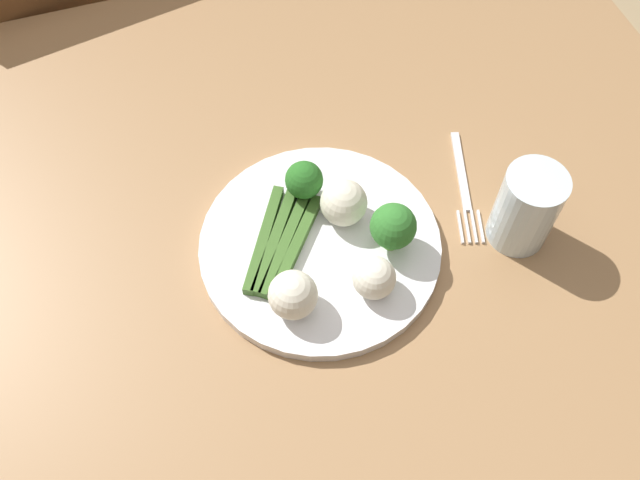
{
  "coord_description": "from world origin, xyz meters",
  "views": [
    {
      "loc": [
        0.12,
        0.34,
        1.43
      ],
      "look_at": [
        -0.01,
        -0.04,
        0.77
      ],
      "focal_mm": 38.25,
      "sensor_mm": 36.0,
      "label": 1
    }
  ],
  "objects_px": {
    "broccoli_back": "(304,180)",
    "water_glass": "(526,208)",
    "dining_table": "(323,319)",
    "broccoli_near_center": "(393,227)",
    "plate": "(320,246)",
    "asparagus_bundle": "(280,242)",
    "cauliflower_mid": "(293,295)",
    "fork": "(464,187)",
    "chair": "(104,69)",
    "cauliflower_back_right": "(374,278)",
    "cauliflower_front_left": "(344,203)"
  },
  "relations": [
    {
      "from": "chair",
      "to": "fork",
      "type": "relative_size",
      "value": 5.32
    },
    {
      "from": "cauliflower_mid",
      "to": "water_glass",
      "type": "xyz_separation_m",
      "value": [
        -0.28,
        -0.02,
        0.01
      ]
    },
    {
      "from": "water_glass",
      "to": "cauliflower_mid",
      "type": "bearing_deg",
      "value": 3.52
    },
    {
      "from": "cauliflower_front_left",
      "to": "plate",
      "type": "bearing_deg",
      "value": 35.12
    },
    {
      "from": "dining_table",
      "to": "broccoli_near_center",
      "type": "xyz_separation_m",
      "value": [
        -0.08,
        -0.01,
        0.16
      ]
    },
    {
      "from": "broccoli_back",
      "to": "fork",
      "type": "bearing_deg",
      "value": 168.28
    },
    {
      "from": "dining_table",
      "to": "fork",
      "type": "xyz_separation_m",
      "value": [
        -0.2,
        -0.07,
        0.11
      ]
    },
    {
      "from": "chair",
      "to": "asparagus_bundle",
      "type": "relative_size",
      "value": 6.07
    },
    {
      "from": "fork",
      "to": "asparagus_bundle",
      "type": "bearing_deg",
      "value": -69.41
    },
    {
      "from": "broccoli_back",
      "to": "cauliflower_mid",
      "type": "bearing_deg",
      "value": 67.85
    },
    {
      "from": "plate",
      "to": "asparagus_bundle",
      "type": "relative_size",
      "value": 1.92
    },
    {
      "from": "cauliflower_front_left",
      "to": "broccoli_back",
      "type": "bearing_deg",
      "value": -50.21
    },
    {
      "from": "chair",
      "to": "cauliflower_back_right",
      "type": "height_order",
      "value": "chair"
    },
    {
      "from": "plate",
      "to": "water_glass",
      "type": "distance_m",
      "value": 0.23
    },
    {
      "from": "dining_table",
      "to": "chair",
      "type": "xyz_separation_m",
      "value": [
        0.21,
        -0.68,
        -0.15
      ]
    },
    {
      "from": "plate",
      "to": "cauliflower_front_left",
      "type": "height_order",
      "value": "cauliflower_front_left"
    },
    {
      "from": "cauliflower_front_left",
      "to": "water_glass",
      "type": "xyz_separation_m",
      "value": [
        -0.19,
        0.08,
        0.01
      ]
    },
    {
      "from": "broccoli_back",
      "to": "broccoli_near_center",
      "type": "bearing_deg",
      "value": 127.71
    },
    {
      "from": "broccoli_back",
      "to": "cauliflower_mid",
      "type": "relative_size",
      "value": 1.02
    },
    {
      "from": "chair",
      "to": "fork",
      "type": "bearing_deg",
      "value": 112.66
    },
    {
      "from": "chair",
      "to": "cauliflower_front_left",
      "type": "bearing_deg",
      "value": 101.34
    },
    {
      "from": "plate",
      "to": "fork",
      "type": "relative_size",
      "value": 1.69
    },
    {
      "from": "chair",
      "to": "cauliflower_front_left",
      "type": "relative_size",
      "value": 16.08
    },
    {
      "from": "cauliflower_back_right",
      "to": "chair",
      "type": "bearing_deg",
      "value": -70.54
    },
    {
      "from": "cauliflower_mid",
      "to": "cauliflower_front_left",
      "type": "bearing_deg",
      "value": -133.54
    },
    {
      "from": "plate",
      "to": "fork",
      "type": "height_order",
      "value": "plate"
    },
    {
      "from": "fork",
      "to": "dining_table",
      "type": "bearing_deg",
      "value": -55.35
    },
    {
      "from": "broccoli_near_center",
      "to": "cauliflower_front_left",
      "type": "height_order",
      "value": "broccoli_near_center"
    },
    {
      "from": "cauliflower_mid",
      "to": "water_glass",
      "type": "relative_size",
      "value": 0.51
    },
    {
      "from": "dining_table",
      "to": "water_glass",
      "type": "xyz_separation_m",
      "value": [
        -0.23,
        0.01,
        0.16
      ]
    },
    {
      "from": "chair",
      "to": "cauliflower_front_left",
      "type": "distance_m",
      "value": 0.73
    },
    {
      "from": "broccoli_back",
      "to": "cauliflower_back_right",
      "type": "height_order",
      "value": "broccoli_back"
    },
    {
      "from": "cauliflower_mid",
      "to": "fork",
      "type": "distance_m",
      "value": 0.27
    },
    {
      "from": "asparagus_bundle",
      "to": "broccoli_near_center",
      "type": "height_order",
      "value": "broccoli_near_center"
    },
    {
      "from": "broccoli_near_center",
      "to": "chair",
      "type": "bearing_deg",
      "value": -66.47
    },
    {
      "from": "dining_table",
      "to": "cauliflower_mid",
      "type": "relative_size",
      "value": 20.95
    },
    {
      "from": "broccoli_back",
      "to": "plate",
      "type": "bearing_deg",
      "value": 87.69
    },
    {
      "from": "plate",
      "to": "asparagus_bundle",
      "type": "xyz_separation_m",
      "value": [
        0.04,
        -0.01,
        0.01
      ]
    },
    {
      "from": "broccoli_near_center",
      "to": "broccoli_back",
      "type": "height_order",
      "value": "broccoli_near_center"
    },
    {
      "from": "cauliflower_front_left",
      "to": "dining_table",
      "type": "bearing_deg",
      "value": 54.55
    },
    {
      "from": "broccoli_back",
      "to": "water_glass",
      "type": "height_order",
      "value": "water_glass"
    },
    {
      "from": "chair",
      "to": "water_glass",
      "type": "relative_size",
      "value": 8.38
    },
    {
      "from": "chair",
      "to": "asparagus_bundle",
      "type": "height_order",
      "value": "chair"
    },
    {
      "from": "broccoli_near_center",
      "to": "cauliflower_back_right",
      "type": "bearing_deg",
      "value": 50.26
    },
    {
      "from": "broccoli_back",
      "to": "cauliflower_front_left",
      "type": "height_order",
      "value": "same"
    },
    {
      "from": "broccoli_back",
      "to": "cauliflower_mid",
      "type": "xyz_separation_m",
      "value": [
        0.05,
        0.13,
        -0.0
      ]
    },
    {
      "from": "dining_table",
      "to": "water_glass",
      "type": "relative_size",
      "value": 10.68
    },
    {
      "from": "broccoli_near_center",
      "to": "broccoli_back",
      "type": "relative_size",
      "value": 1.17
    },
    {
      "from": "broccoli_back",
      "to": "water_glass",
      "type": "relative_size",
      "value": 0.52
    },
    {
      "from": "broccoli_near_center",
      "to": "fork",
      "type": "relative_size",
      "value": 0.39
    }
  ]
}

